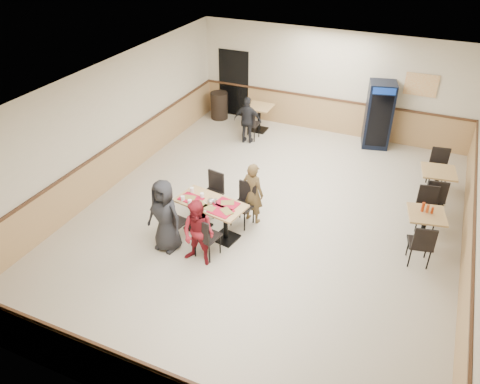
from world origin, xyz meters
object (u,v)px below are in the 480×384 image
at_px(pepsi_cooler, 379,115).
at_px(trash_bin, 219,106).
at_px(main_table, 211,213).
at_px(diner_man_opposite, 253,193).
at_px(diner_woman_left, 165,216).
at_px(side_table_far, 437,181).
at_px(lone_diner, 248,120).
at_px(side_table_near, 424,224).
at_px(back_table, 259,114).
at_px(diner_woman_right, 198,234).

bearing_deg(pepsi_cooler, trash_bin, 167.14).
relative_size(main_table, diner_man_opposite, 1.10).
relative_size(main_table, pepsi_cooler, 0.83).
height_order(diner_woman_left, side_table_far, diner_woman_left).
bearing_deg(trash_bin, lone_diner, -39.36).
relative_size(side_table_near, back_table, 1.08).
bearing_deg(pepsi_cooler, diner_woman_right, -121.88).
distance_m(side_table_far, trash_bin, 7.07).
bearing_deg(pepsi_cooler, side_table_near, -81.42).
relative_size(lone_diner, trash_bin, 1.60).
bearing_deg(diner_woman_right, lone_diner, 105.67).
bearing_deg(diner_woman_right, diner_woman_left, 172.84).
bearing_deg(main_table, lone_diner, 112.93).
bearing_deg(diner_woman_left, back_table, 99.68).
relative_size(side_table_near, side_table_far, 1.00).
bearing_deg(side_table_far, lone_diner, 168.23).
xyz_separation_m(main_table, side_table_far, (4.16, 3.22, 0.01)).
bearing_deg(diner_woman_right, back_table, 103.82).
height_order(main_table, trash_bin, trash_bin).
height_order(main_table, pepsi_cooler, pepsi_cooler).
height_order(side_table_far, trash_bin, trash_bin).
relative_size(lone_diner, side_table_near, 1.61).
xyz_separation_m(diner_woman_right, diner_man_opposite, (0.40, 1.71, 0.01)).
relative_size(diner_woman_right, side_table_far, 1.63).
height_order(side_table_near, trash_bin, trash_bin).
xyz_separation_m(main_table, lone_diner, (-1.01, 4.29, 0.17)).
distance_m(diner_man_opposite, trash_bin, 5.68).
distance_m(lone_diner, pepsi_cooler, 3.63).
height_order(main_table, back_table, back_table).
xyz_separation_m(side_table_near, pepsi_cooler, (-1.69, 4.19, 0.42)).
distance_m(diner_woman_left, side_table_near, 5.16).
distance_m(diner_woman_left, lone_diner, 5.10).
height_order(diner_woman_right, back_table, diner_woman_right).
bearing_deg(back_table, trash_bin, 166.92).
height_order(side_table_near, back_table, back_table).
bearing_deg(main_table, diner_man_opposite, 62.10).
relative_size(side_table_far, pepsi_cooler, 0.46).
relative_size(diner_woman_left, trash_bin, 1.83).
height_order(lone_diner, side_table_far, lone_diner).
bearing_deg(diner_woman_right, side_table_far, 48.88).
distance_m(lone_diner, side_table_far, 5.28).
bearing_deg(pepsi_cooler, lone_diner, -172.71).
bearing_deg(side_table_near, diner_woman_right, -149.11).
distance_m(diner_man_opposite, side_table_far, 4.31).
xyz_separation_m(diner_man_opposite, back_table, (-1.61, 4.39, -0.18)).
distance_m(diner_woman_right, back_table, 6.23).
bearing_deg(lone_diner, main_table, 96.75).
bearing_deg(trash_bin, diner_man_opposite, -56.65).
height_order(diner_woman_right, diner_man_opposite, diner_man_opposite).
xyz_separation_m(main_table, side_table_near, (4.07, 1.38, -0.01)).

